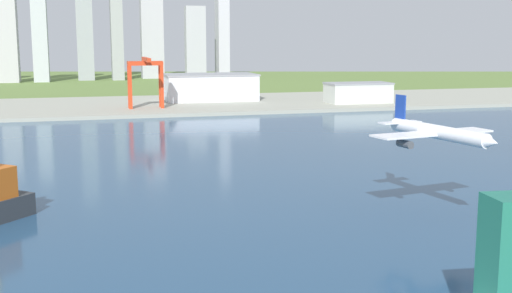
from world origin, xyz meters
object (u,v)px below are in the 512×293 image
(airplane_landing, at_px, (438,133))
(warehouse_main, at_px, (210,87))
(port_crane_red, at_px, (145,72))
(warehouse_annex, at_px, (358,93))

(airplane_landing, relative_size, warehouse_main, 0.59)
(airplane_landing, height_order, warehouse_main, airplane_landing)
(port_crane_red, bearing_deg, airplane_landing, -80.27)
(port_crane_red, height_order, warehouse_main, port_crane_red)
(port_crane_red, relative_size, warehouse_main, 0.54)
(warehouse_main, distance_m, warehouse_annex, 113.53)
(airplane_landing, xyz_separation_m, warehouse_main, (3.73, 339.88, -11.49))
(warehouse_main, bearing_deg, port_crane_red, -138.26)
(airplane_landing, relative_size, warehouse_annex, 0.87)
(port_crane_red, bearing_deg, warehouse_main, 41.74)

